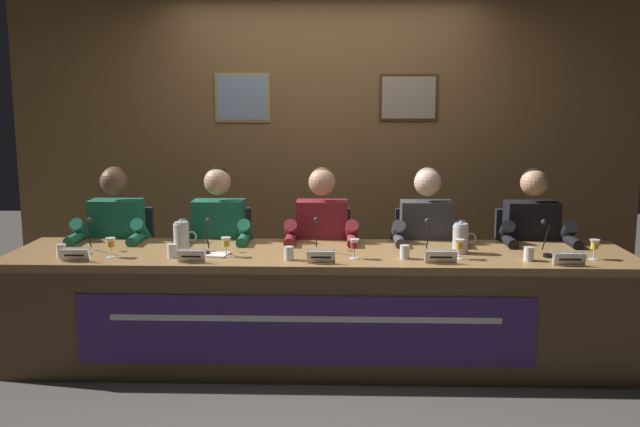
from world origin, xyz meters
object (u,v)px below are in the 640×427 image
chair_far_left (124,271)px  panelist_left (217,241)px  conference_table (319,290)px  microphone_left (206,242)px  juice_glass_far_right (595,246)px  chair_center (322,273)px  panelist_center (322,242)px  microphone_far_left (86,241)px  nameplate_right (441,257)px  water_cup_center (289,254)px  juice_glass_left (226,243)px  panelist_far_left (114,240)px  water_pitcher_left_side (181,237)px  panelist_right (427,242)px  microphone_right (428,243)px  microphone_far_right (546,244)px  chair_far_right (524,275)px  nameplate_center (321,257)px  water_cup_right (405,253)px  document_stack_left (212,254)px  water_cup_left (172,252)px  juice_glass_right (459,245)px  nameplate_left (192,256)px  juice_glass_far_left (111,244)px  nameplate_far_left (75,255)px  water_cup_far_right (529,255)px  juice_glass_center (354,245)px  microphone_center (316,241)px  chair_left (223,272)px  water_pitcher_right_side (461,239)px  nameplate_far_right (569,259)px

chair_far_left → panelist_left: size_ratio=0.73×
conference_table → microphone_left: bearing=177.0°
juice_glass_far_right → chair_center: bearing=155.8°
panelist_left → panelist_center: 0.74m
microphone_far_left → nameplate_right: bearing=-5.6°
water_cup_center → juice_glass_left: bearing=168.5°
panelist_far_left → water_pitcher_left_side: panelist_far_left is taller
panelist_right → microphone_right: 0.46m
panelist_left → microphone_far_right: (2.16, -0.47, 0.09)m
chair_far_right → nameplate_center: bearing=-147.9°
water_cup_right → document_stack_left: water_cup_right is taller
water_cup_left → juice_glass_right: (1.77, 0.01, 0.05)m
nameplate_left → water_pitcher_left_side: water_pitcher_left_side is taller
chair_far_right → nameplate_right: bearing=-129.6°
microphone_far_right → water_cup_left: bearing=-176.9°
water_pitcher_left_side → panelist_far_left: bearing=144.9°
juice_glass_far_left → panelist_left: panelist_left is taller
nameplate_far_left → water_cup_right: 2.01m
water_cup_far_right → juice_glass_center: bearing=178.8°
juice_glass_far_right → water_cup_far_right: juice_glass_far_right is taller
nameplate_center → microphone_center: (-0.04, 0.30, 0.03)m
water_cup_left → water_cup_right: size_ratio=1.00×
water_cup_far_right → nameplate_center: bearing=-175.3°
microphone_far_left → microphone_left: size_ratio=1.00×
microphone_far_left → chair_left: 1.08m
nameplate_center → water_cup_right: bearing=14.8°
microphone_left → water_pitcher_right_side: microphone_left is taller
microphone_left → chair_far_right: bearing=17.2°
conference_table → juice_glass_right: juice_glass_right is taller
conference_table → nameplate_right: bearing=-13.4°
conference_table → panelist_right: (0.74, 0.52, 0.20)m
nameplate_far_left → juice_glass_right: size_ratio=1.40×
nameplate_left → microphone_center: microphone_center is taller
nameplate_left → chair_center: (0.76, 0.92, -0.33)m
conference_table → nameplate_left: (-0.76, -0.20, 0.26)m
panelist_far_left → nameplate_far_right: 3.05m
conference_table → document_stack_left: 0.72m
nameplate_far_left → water_cup_right: water_cup_right is taller
microphone_far_left → microphone_far_right: bearing=0.2°
water_pitcher_right_side → chair_far_left: bearing=165.5°
chair_far_left → nameplate_far_right: 3.12m
chair_center → water_cup_right: chair_center is taller
microphone_left → microphone_right: (1.41, 0.04, 0.00)m
juice_glass_far_left → microphone_far_left: 0.23m
panelist_center → microphone_far_right: (1.42, -0.47, 0.09)m
microphone_far_right → microphone_center: bearing=178.1°
juice_glass_left → nameplate_center: juice_glass_left is taller
water_pitcher_right_side → document_stack_left: bearing=-176.1°
chair_far_left → microphone_far_right: (2.90, -0.67, 0.37)m
juice_glass_left → water_cup_left: (-0.33, -0.03, -0.05)m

